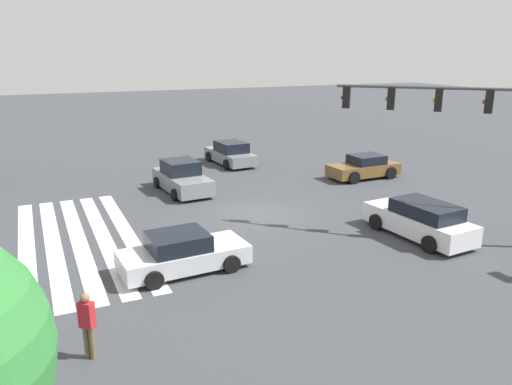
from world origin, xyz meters
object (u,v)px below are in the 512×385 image
at_px(car_2, 183,253).
at_px(traffic_signal_mast, 465,120).
at_px(car_1, 182,178).
at_px(car_5, 230,154).
at_px(pedestrian, 87,322).
at_px(car_0, 364,167).
at_px(car_3, 420,220).

bearing_deg(car_2, traffic_signal_mast, -11.05).
bearing_deg(car_1, car_5, 132.55).
bearing_deg(traffic_signal_mast, pedestrian, 54.90).
height_order(car_1, car_2, car_1).
bearing_deg(pedestrian, car_5, 13.80).
bearing_deg(car_0, traffic_signal_mast, 72.99).
bearing_deg(pedestrian, traffic_signal_mast, -35.56).
distance_m(traffic_signal_mast, car_2, 11.66).
bearing_deg(car_3, car_5, 2.46).
bearing_deg(car_0, car_3, 65.30).
distance_m(traffic_signal_mast, car_3, 4.23).
bearing_deg(traffic_signal_mast, car_0, -60.86).
distance_m(car_2, car_5, 16.86).
relative_size(car_1, pedestrian, 2.68).
height_order(car_0, pedestrian, pedestrian).
relative_size(car_5, pedestrian, 2.70).
bearing_deg(car_5, car_2, 148.69).
distance_m(car_1, car_3, 12.60).
xyz_separation_m(traffic_signal_mast, car_1, (-11.23, -7.94, -4.00)).
bearing_deg(car_1, car_3, 27.84).
xyz_separation_m(traffic_signal_mast, car_3, (-0.58, -1.21, -4.02)).
bearing_deg(pedestrian, car_3, -32.23).
xyz_separation_m(car_3, pedestrian, (3.09, -13.13, 0.24)).
xyz_separation_m(car_1, car_3, (10.65, 6.73, -0.01)).
relative_size(car_1, car_5, 0.99).
relative_size(car_0, car_5, 0.92).
height_order(traffic_signal_mast, car_2, traffic_signal_mast).
xyz_separation_m(traffic_signal_mast, car_5, (-16.47, -3.06, -4.04)).
distance_m(car_2, pedestrian, 5.35).
distance_m(car_3, pedestrian, 13.49).
bearing_deg(car_5, pedestrian, 145.29).
bearing_deg(car_2, car_3, -8.60).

